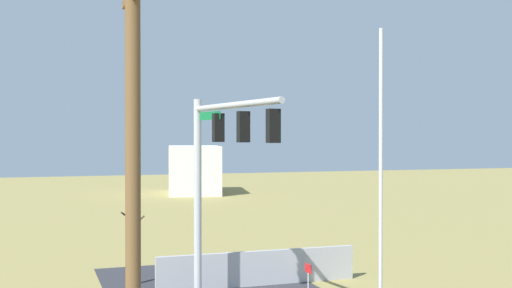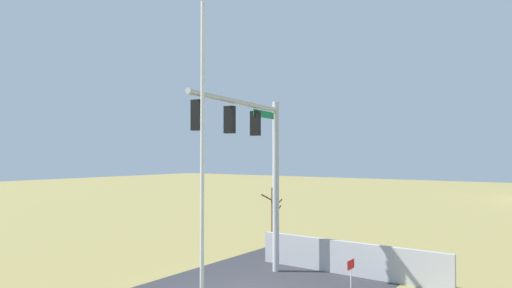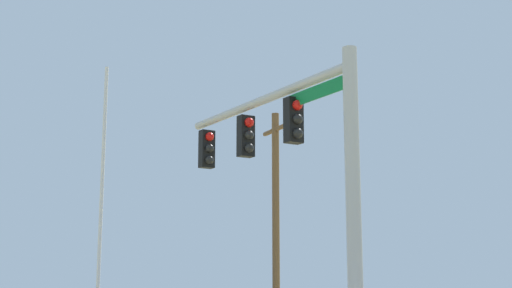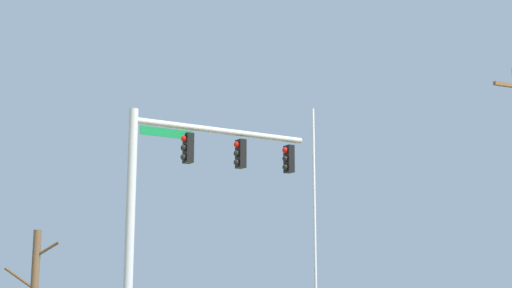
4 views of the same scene
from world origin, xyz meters
The scene contains 2 objects.
signal_mast centered at (1.66, 0.64, 5.09)m, with size 6.36×1.12×7.22m.
flagpole centered at (-4.43, -2.08, 4.34)m, with size 0.10×0.10×8.68m, color silver.
Camera 4 is at (8.49, 21.80, 2.00)m, focal length 49.66 mm.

